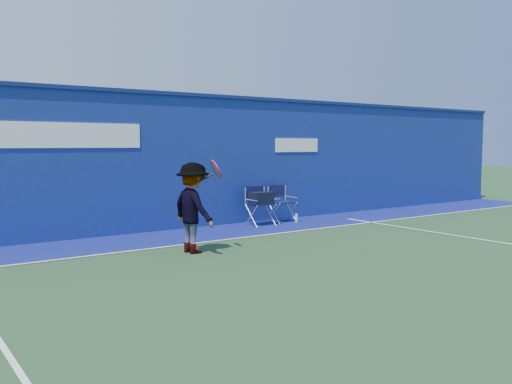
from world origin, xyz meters
TOP-DOWN VIEW (x-y plane):
  - ground at (0.00, 0.00)m, footprint 80.00×80.00m
  - stadium_wall at (-0.00, 5.20)m, footprint 24.00×0.50m
  - out_of_bounds_strip at (0.00, 4.10)m, footprint 24.00×1.80m
  - court_lines at (0.00, 0.60)m, footprint 24.00×12.00m
  - directors_chair_left at (2.04, 4.45)m, footprint 0.55×0.51m
  - directors_chair_right at (2.81, 4.58)m, footprint 0.54×0.48m
  - water_bottle at (3.03, 4.31)m, footprint 0.07×0.07m
  - tennis_player at (-0.83, 2.47)m, footprint 0.88×1.08m

SIDE VIEW (x-z plane):
  - ground at x=0.00m, z-range 0.00..0.00m
  - out_of_bounds_strip at x=0.00m, z-range 0.00..0.01m
  - court_lines at x=0.00m, z-range 0.01..0.01m
  - water_bottle at x=3.03m, z-range 0.00..0.22m
  - directors_chair_right at x=2.81m, z-range -0.17..0.74m
  - directors_chair_left at x=2.04m, z-range -0.07..0.86m
  - tennis_player at x=-0.83m, z-range -0.02..1.63m
  - stadium_wall at x=0.00m, z-range 0.01..3.09m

